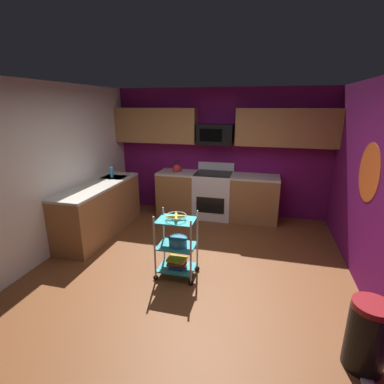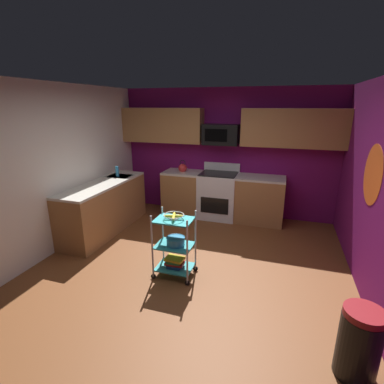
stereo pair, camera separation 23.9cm
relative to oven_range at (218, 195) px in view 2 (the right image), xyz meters
name	(u,v)px [view 2 (the right image)]	position (x,y,z in m)	size (l,w,h in m)	color
floor	(190,270)	(0.07, -2.10, -0.50)	(4.40, 4.80, 0.04)	brown
wall_back	(226,153)	(0.07, 0.33, 0.82)	(4.52, 0.06, 2.60)	#6B1156
wall_left	(52,170)	(-2.16, -2.10, 0.82)	(0.06, 4.80, 2.60)	silver
wall_right	(384,197)	(2.30, -2.10, 0.82)	(0.06, 4.80, 2.60)	#6B1156
wall_flower_decal	(373,175)	(2.27, -1.67, 0.97)	(0.75, 0.75, 0.00)	#E5591E
counter_run	(172,200)	(-0.80, -0.60, -0.01)	(3.44, 2.62, 0.92)	#9E6B3D
oven_range	(218,195)	(0.00, 0.00, 0.00)	(0.76, 0.65, 1.10)	white
upper_cabinets	(226,127)	(0.09, 0.13, 1.37)	(4.40, 0.33, 0.70)	#9E6B3D
microwave	(221,134)	(0.00, 0.10, 1.22)	(0.70, 0.39, 0.40)	black
rolling_cart	(174,245)	(-0.07, -2.32, -0.03)	(0.56, 0.38, 0.91)	silver
fruit_bowl	(174,216)	(-0.07, -2.32, 0.40)	(0.27, 0.27, 0.07)	silver
mixing_bowl_large	(176,241)	(-0.05, -2.32, 0.04)	(0.25, 0.25, 0.11)	#338CBF
book_stack	(175,262)	(-0.07, -2.32, -0.28)	(0.26, 0.20, 0.14)	#1E4C8C
kettle	(183,168)	(-0.77, 0.00, 0.52)	(0.21, 0.18, 0.26)	red
dish_soap_bottle	(117,171)	(-1.84, -0.81, 0.54)	(0.06, 0.06, 0.20)	#2D8CBF
trash_can	(359,344)	(1.97, -3.28, -0.15)	(0.34, 0.42, 0.66)	black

